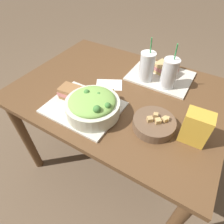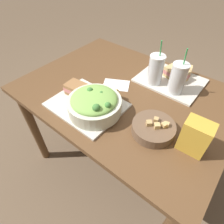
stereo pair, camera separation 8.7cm
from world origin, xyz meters
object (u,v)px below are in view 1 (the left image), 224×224
(soup_bowl, at_px, (154,124))
(napkin_folded, at_px, (109,85))
(salad_bowl, at_px, (93,105))
(baguette_near, at_px, (104,93))
(chip_bag, at_px, (196,128))
(sandwich_far, at_px, (166,69))
(sandwich_near, at_px, (73,93))
(baguette_far, at_px, (172,64))
(drink_cup_red, at_px, (169,74))
(drink_cup_dark, at_px, (147,67))

(soup_bowl, bearing_deg, napkin_folded, 153.57)
(salad_bowl, bearing_deg, baguette_near, 98.22)
(chip_bag, bearing_deg, sandwich_far, 119.94)
(chip_bag, distance_m, napkin_folded, 0.56)
(sandwich_near, bearing_deg, baguette_near, 25.77)
(sandwich_far, height_order, napkin_folded, sandwich_far)
(sandwich_far, relative_size, baguette_far, 1.41)
(baguette_far, relative_size, chip_bag, 0.70)
(napkin_folded, bearing_deg, salad_bowl, -76.11)
(sandwich_near, bearing_deg, chip_bag, 0.19)
(salad_bowl, distance_m, drink_cup_red, 0.48)
(sandwich_near, distance_m, sandwich_far, 0.60)
(salad_bowl, height_order, sandwich_far, salad_bowl)
(soup_bowl, xyz_separation_m, chip_bag, (0.17, 0.02, 0.05))
(soup_bowl, height_order, napkin_folded, soup_bowl)
(baguette_near, relative_size, baguette_far, 1.07)
(salad_bowl, distance_m, chip_bag, 0.48)
(baguette_near, distance_m, drink_cup_dark, 0.31)
(sandwich_far, relative_size, napkin_folded, 0.81)
(salad_bowl, relative_size, drink_cup_red, 1.02)
(soup_bowl, distance_m, sandwich_far, 0.47)
(salad_bowl, bearing_deg, drink_cup_red, 59.60)
(sandwich_far, bearing_deg, drink_cup_red, -52.33)
(sandwich_near, xyz_separation_m, drink_cup_dark, (0.26, 0.37, 0.05))
(chip_bag, xyz_separation_m, napkin_folded, (-0.53, 0.16, -0.08))
(drink_cup_dark, relative_size, napkin_folded, 1.39)
(chip_bag, bearing_deg, baguette_near, 174.01)
(baguette_near, distance_m, chip_bag, 0.49)
(salad_bowl, relative_size, soup_bowl, 1.35)
(drink_cup_red, height_order, napkin_folded, drink_cup_red)
(baguette_near, height_order, drink_cup_red, drink_cup_red)
(drink_cup_dark, bearing_deg, napkin_folded, -137.27)
(baguette_far, bearing_deg, chip_bag, -171.27)
(sandwich_near, height_order, drink_cup_red, drink_cup_red)
(salad_bowl, bearing_deg, sandwich_near, 165.30)
(sandwich_near, xyz_separation_m, chip_bag, (0.63, 0.06, 0.03))
(drink_cup_dark, height_order, chip_bag, drink_cup_dark)
(soup_bowl, relative_size, chip_bag, 1.27)
(salad_bowl, relative_size, drink_cup_dark, 1.02)
(napkin_folded, bearing_deg, drink_cup_red, 26.96)
(sandwich_near, distance_m, baguette_far, 0.68)
(napkin_folded, bearing_deg, drink_cup_dark, 42.73)
(salad_bowl, height_order, napkin_folded, salad_bowl)
(sandwich_near, height_order, chip_bag, chip_bag)
(soup_bowl, relative_size, sandwich_near, 1.27)
(baguette_near, xyz_separation_m, napkin_folded, (-0.04, 0.13, -0.04))
(baguette_near, bearing_deg, drink_cup_dark, -37.53)
(baguette_near, height_order, baguette_far, same)
(drink_cup_red, bearing_deg, baguette_far, 100.47)
(baguette_near, xyz_separation_m, chip_bag, (0.49, -0.03, 0.03))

